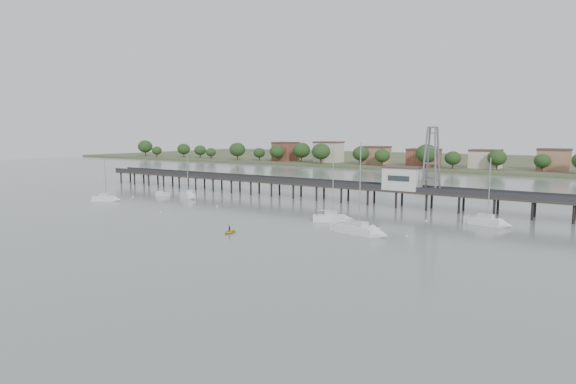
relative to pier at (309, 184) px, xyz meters
name	(u,v)px	position (x,y,z in m)	size (l,w,h in m)	color
ground_plane	(108,243)	(0.00, -60.00, -3.79)	(500.00, 500.00, 0.00)	slate
pier	(309,184)	(0.00, 0.00, 0.00)	(150.00, 5.00, 5.50)	#2D2823
pier_building	(402,178)	(25.00, 0.00, 2.87)	(8.40, 5.40, 5.30)	silver
lattice_tower	(432,160)	(31.50, 0.00, 7.31)	(3.20, 3.20, 15.50)	slate
sailboat_c	(336,218)	(21.11, -24.64, -3.15)	(7.16, 5.51, 11.89)	white
sailboat_e	(492,222)	(46.83, -12.47, -3.15)	(8.22, 3.89, 13.12)	white
sailboat_b	(189,196)	(-26.38, -16.37, -3.14)	(7.35, 4.47, 11.81)	white
sailboat_d	(366,231)	(30.88, -32.63, -3.17)	(10.34, 4.71, 16.30)	white
sailboat_a	(108,199)	(-39.31, -31.35, -3.14)	(6.79, 4.60, 11.08)	white
white_tender	(162,194)	(-35.88, -17.00, -3.34)	(3.90, 1.84, 1.48)	white
yellow_dinghy	(229,233)	(11.02, -44.09, -3.79)	(2.05, 0.59, 2.87)	yellow
dinghy_occupant	(229,233)	(11.02, -44.09, -3.79)	(0.41, 1.13, 0.27)	black
mooring_buoys	(252,213)	(1.35, -25.54, -3.71)	(78.02, 22.31, 0.39)	beige
far_shore	(473,161)	(0.36, 179.58, -2.85)	(500.00, 170.00, 10.40)	#475133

